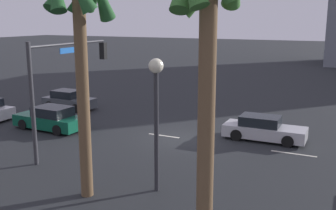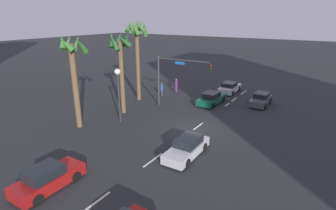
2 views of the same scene
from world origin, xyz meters
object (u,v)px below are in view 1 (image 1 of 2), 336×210
(car_0, at_px, (69,100))
(traffic_signal, at_px, (63,74))
(palm_tree_2, at_px, (81,31))
(streetlamp, at_px, (156,98))
(car_3, at_px, (263,129))
(palm_tree_0, at_px, (206,49))
(car_2, at_px, (51,119))

(car_0, relative_size, traffic_signal, 0.62)
(car_0, distance_m, palm_tree_2, 16.58)
(traffic_signal, xyz_separation_m, streetlamp, (-6.46, 2.43, -0.20))
(car_3, bearing_deg, palm_tree_2, 66.16)
(car_0, xyz_separation_m, traffic_signal, (-6.18, 7.68, 3.28))
(traffic_signal, xyz_separation_m, palm_tree_0, (-9.30, 4.81, 1.88))
(car_3, distance_m, streetlamp, 9.40)
(traffic_signal, distance_m, streetlamp, 6.90)
(car_3, distance_m, palm_tree_2, 12.36)
(traffic_signal, bearing_deg, palm_tree_2, 137.22)
(car_0, bearing_deg, car_3, 174.13)
(traffic_signal, height_order, palm_tree_2, palm_tree_2)
(streetlamp, distance_m, palm_tree_2, 3.64)
(traffic_signal, distance_m, palm_tree_0, 10.64)
(car_2, height_order, traffic_signal, traffic_signal)
(car_2, bearing_deg, car_0, -61.59)
(palm_tree_0, xyz_separation_m, palm_tree_2, (5.05, -0.87, 0.39))
(car_2, xyz_separation_m, car_3, (-12.21, -3.43, -0.03))
(traffic_signal, height_order, palm_tree_0, palm_tree_0)
(car_2, distance_m, streetlamp, 11.62)
(streetlamp, relative_size, palm_tree_0, 0.62)
(car_0, xyz_separation_m, car_3, (-14.89, 1.53, -0.02))
(car_0, height_order, car_2, car_2)
(car_0, distance_m, palm_tree_0, 20.55)
(traffic_signal, bearing_deg, palm_tree_0, 152.64)
(traffic_signal, bearing_deg, car_3, -144.78)
(car_3, xyz_separation_m, traffic_signal, (8.71, 6.15, 3.30))
(car_3, distance_m, palm_tree_0, 12.14)
(car_0, xyz_separation_m, car_2, (-2.68, 4.96, 0.01))
(car_2, height_order, palm_tree_2, palm_tree_2)
(streetlamp, bearing_deg, car_0, -38.68)
(palm_tree_0, distance_m, palm_tree_2, 5.14)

